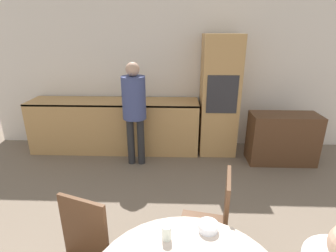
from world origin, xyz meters
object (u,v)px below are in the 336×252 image
Objects in this scene: oven_unit at (219,96)px; chair_far_right at (214,221)px; bowl_near at (208,227)px; person_standing at (134,104)px; sideboard at (282,139)px; cup at (167,233)px.

chair_far_right is at bearing -98.56° from oven_unit.
oven_unit is 14.63× the size of bowl_near.
oven_unit reaches higher than person_standing.
sideboard is 2.54m from chair_far_right.
sideboard is 2.92m from bowl_near.
oven_unit is 2.58m from chair_far_right.
person_standing reaches higher than bowl_near.
sideboard is at bearing 55.86° from cup.
cup reaches higher than bowl_near.
chair_far_right is at bearing -122.73° from sideboard.
chair_far_right reaches higher than bowl_near.
bowl_near is (0.28, 0.09, -0.02)m from cup.
person_standing is 2.51m from bowl_near.
cup is at bearing -29.21° from chair_far_right.
oven_unit is 19.93× the size of cup.
oven_unit reaches higher than chair_far_right.
oven_unit is 1.23× the size of person_standing.
oven_unit is 2.03× the size of chair_far_right.
bowl_near is (-1.47, -2.49, 0.39)m from sideboard.
chair_far_right is at bearing 49.78° from cup.
chair_far_right is 9.82× the size of cup.
cup is (-0.76, -2.96, -0.18)m from oven_unit.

